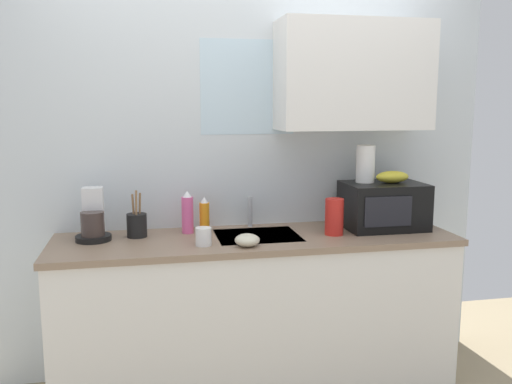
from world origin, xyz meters
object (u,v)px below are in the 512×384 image
object	(u,v)px
small_bowl	(247,240)
microwave	(383,206)
banana_bunch	(392,177)
mug_white	(204,237)
cereal_canister	(334,217)
utensil_crock	(137,225)
dish_soap_bottle_orange	(204,215)
dish_soap_bottle_pink	(188,213)
coffee_maker	(93,221)
paper_towel_roll	(365,164)

from	to	relation	value
small_bowl	microwave	bearing A→B (deg)	16.01
banana_bunch	mug_white	world-z (taller)	banana_bunch
cereal_canister	utensil_crock	world-z (taller)	utensil_crock
banana_bunch	cereal_canister	world-z (taller)	banana_bunch
mug_white	small_bowl	bearing A→B (deg)	-15.26
banana_bunch	microwave	bearing A→B (deg)	-178.23
dish_soap_bottle_orange	utensil_crock	distance (m)	0.39
mug_white	cereal_canister	bearing A→B (deg)	6.88
dish_soap_bottle_pink	cereal_canister	bearing A→B (deg)	-14.47
coffee_maker	utensil_crock	world-z (taller)	coffee_maker
dish_soap_bottle_orange	cereal_canister	world-z (taller)	cereal_canister
cereal_canister	mug_white	distance (m)	0.75
utensil_crock	small_bowl	distance (m)	0.65
dish_soap_bottle_pink	mug_white	xyz separation A→B (m)	(0.06, -0.30, -0.07)
mug_white	small_bowl	xyz separation A→B (m)	(0.22, -0.06, -0.02)
coffee_maker	mug_white	xyz separation A→B (m)	(0.57, -0.25, -0.06)
dish_soap_bottle_orange	cereal_canister	xyz separation A→B (m)	(0.71, -0.23, 0.01)
coffee_maker	small_bowl	size ratio (longest dim) A/B	2.15
dish_soap_bottle_pink	cereal_canister	world-z (taller)	dish_soap_bottle_pink
microwave	utensil_crock	bearing A→B (deg)	177.14
coffee_maker	utensil_crock	size ratio (longest dim) A/B	1.06
microwave	utensil_crock	size ratio (longest dim) A/B	1.75
mug_white	small_bowl	distance (m)	0.23
microwave	small_bowl	world-z (taller)	microwave
microwave	dish_soap_bottle_orange	world-z (taller)	microwave
paper_towel_roll	dish_soap_bottle_orange	world-z (taller)	paper_towel_roll
banana_bunch	dish_soap_bottle_pink	xyz separation A→B (m)	(-1.19, 0.11, -0.19)
coffee_maker	dish_soap_bottle_pink	xyz separation A→B (m)	(0.51, 0.05, 0.01)
coffee_maker	dish_soap_bottle_pink	world-z (taller)	coffee_maker
mug_white	dish_soap_bottle_orange	bearing A→B (deg)	82.79
dish_soap_bottle_orange	mug_white	size ratio (longest dim) A/B	2.14
dish_soap_bottle_pink	banana_bunch	bearing A→B (deg)	-5.15
paper_towel_roll	small_bowl	xyz separation A→B (m)	(-0.77, -0.30, -0.35)
small_bowl	coffee_maker	bearing A→B (deg)	158.72
dish_soap_bottle_pink	small_bowl	size ratio (longest dim) A/B	1.87
paper_towel_roll	dish_soap_bottle_pink	size ratio (longest dim) A/B	0.91
banana_bunch	small_bowl	xyz separation A→B (m)	(-0.92, -0.25, -0.27)
paper_towel_roll	utensil_crock	world-z (taller)	paper_towel_roll
microwave	paper_towel_roll	distance (m)	0.27
microwave	banana_bunch	bearing A→B (deg)	1.77
coffee_maker	cereal_canister	size ratio (longest dim) A/B	1.37
banana_bunch	coffee_maker	size ratio (longest dim) A/B	0.71
dish_soap_bottle_orange	paper_towel_roll	bearing A→B (deg)	-4.61
mug_white	small_bowl	size ratio (longest dim) A/B	0.73
microwave	banana_bunch	size ratio (longest dim) A/B	2.30
small_bowl	banana_bunch	bearing A→B (deg)	15.26
microwave	mug_white	size ratio (longest dim) A/B	4.84
paper_towel_roll	dish_soap_bottle_orange	xyz separation A→B (m)	(-0.95, 0.08, -0.29)
microwave	dish_soap_bottle_pink	size ratio (longest dim) A/B	1.89
dish_soap_bottle_orange	utensil_crock	size ratio (longest dim) A/B	0.77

